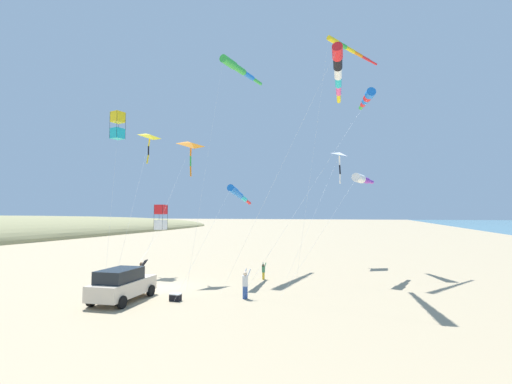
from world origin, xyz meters
name	(u,v)px	position (x,y,z in m)	size (l,w,h in m)	color
ground_plane	(162,287)	(0.00, 0.00, 0.00)	(600.00, 600.00, 0.00)	tan
parked_car	(122,284)	(-0.03, -4.19, 0.95)	(2.30, 4.41, 1.85)	beige
cooler_box	(175,297)	(2.81, -3.19, 0.21)	(0.62, 0.42, 0.42)	black
person_adult_flyer	(142,273)	(-0.98, -0.98, 1.05)	(0.65, 0.53, 1.93)	#B72833
person_child_green_jacket	(263,270)	(5.74, 4.75, 0.68)	(0.32, 0.39, 1.24)	gold
person_child_grey_jacket	(245,283)	(6.43, -1.52, 0.93)	(0.51, 0.59, 1.71)	#335199
kite_windsock_long_streamer_left	(338,69)	(11.56, 3.00, 14.81)	(7.47, 7.97, 15.69)	red
kite_delta_orange_high_right	(150,137)	(-5.09, 5.86, 11.77)	(4.14, 9.69, 12.26)	yellow
kite_delta_small_distant	(191,145)	(0.20, 3.54, 10.30)	(1.98, 9.50, 10.80)	orange
kite_windsock_red_high_left	(362,179)	(12.95, 7.31, 7.62)	(5.61, 10.33, 7.97)	white
kite_windsock_striped_overhead	(238,69)	(1.97, 9.34, 18.54)	(1.71, 14.70, 18.88)	green
kite_delta_magenta_far_left	(340,155)	(10.74, 15.37, 10.90)	(4.61, 10.59, 11.34)	white
kite_windsock_teal_far_right	(238,194)	(4.10, 3.55, 6.43)	(1.33, 10.25, 7.03)	blue
kite_windsock_black_fish_shape	(347,48)	(11.84, 11.02, 19.87)	(6.44, 9.00, 20.29)	yellow
kite_box_white_trailing	(161,217)	(-2.57, 3.78, 4.67)	(3.53, 10.12, 5.67)	red
kite_box_green_low_center	(118,125)	(-5.10, 1.51, 11.79)	(3.38, 5.04, 12.84)	yellow
kite_windsock_blue_topmost	(367,98)	(13.51, 13.45, 15.91)	(8.53, 15.47, 16.50)	blue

